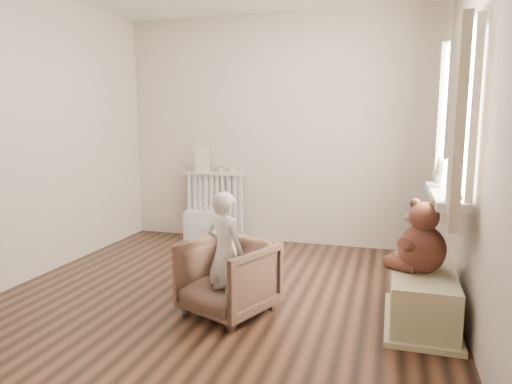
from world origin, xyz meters
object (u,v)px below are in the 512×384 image
(armchair, at_px, (228,278))
(teddy_bear, at_px, (423,230))
(toy_vanity, at_px, (203,216))
(child, at_px, (225,253))
(radiator, at_px, (215,207))
(toy_bench, at_px, (422,297))
(plush_cat, at_px, (442,174))

(armchair, xyz_separation_m, teddy_bear, (1.35, 0.23, 0.40))
(toy_vanity, relative_size, teddy_bear, 1.26)
(armchair, height_order, child, child)
(radiator, bearing_deg, armchair, -65.69)
(radiator, xyz_separation_m, armchair, (0.89, -1.96, -0.12))
(radiator, height_order, toy_vanity, radiator)
(radiator, relative_size, child, 0.90)
(toy_bench, bearing_deg, teddy_bear, 125.39)
(toy_bench, relative_size, teddy_bear, 1.60)
(plush_cat, bearing_deg, armchair, -174.07)
(toy_bench, bearing_deg, radiator, 142.07)
(teddy_bear, bearing_deg, plush_cat, 99.08)
(toy_bench, bearing_deg, plush_cat, 77.15)
(child, bearing_deg, toy_bench, -146.89)
(armchair, relative_size, toy_bench, 0.75)
(armchair, height_order, plush_cat, plush_cat)
(toy_vanity, bearing_deg, toy_bench, -35.85)
(toy_vanity, relative_size, plush_cat, 2.35)
(toy_bench, bearing_deg, armchair, -171.38)
(toy_vanity, relative_size, armchair, 1.06)
(plush_cat, bearing_deg, toy_bench, -125.50)
(radiator, relative_size, toy_vanity, 1.29)
(toy_vanity, xyz_separation_m, child, (1.02, -1.98, 0.20))
(toy_vanity, height_order, teddy_bear, teddy_bear)
(toy_vanity, height_order, child, child)
(child, bearing_deg, teddy_bear, -145.85)
(child, xyz_separation_m, plush_cat, (1.51, 0.87, 0.53))
(child, height_order, plush_cat, plush_cat)
(radiator, bearing_deg, plush_cat, -25.52)
(toy_bench, distance_m, teddy_bear, 0.47)
(radiator, distance_m, armchair, 2.16)
(radiator, distance_m, teddy_bear, 2.85)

